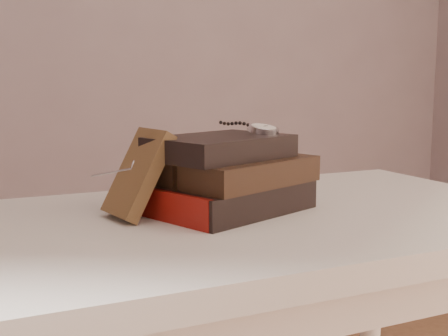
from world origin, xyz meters
name	(u,v)px	position (x,y,z in m)	size (l,w,h in m)	color
table	(261,264)	(0.00, 0.35, 0.66)	(1.00, 0.60, 0.75)	beige
book_stack	(230,176)	(-0.04, 0.38, 0.81)	(0.31, 0.26, 0.13)	black
journal	(138,174)	(-0.20, 0.40, 0.82)	(0.02, 0.09, 0.15)	#412C19
pocket_watch	(262,128)	(0.02, 0.40, 0.89)	(0.07, 0.16, 0.02)	silver
eyeglasses	(154,169)	(-0.16, 0.43, 0.82)	(0.15, 0.16, 0.05)	silver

